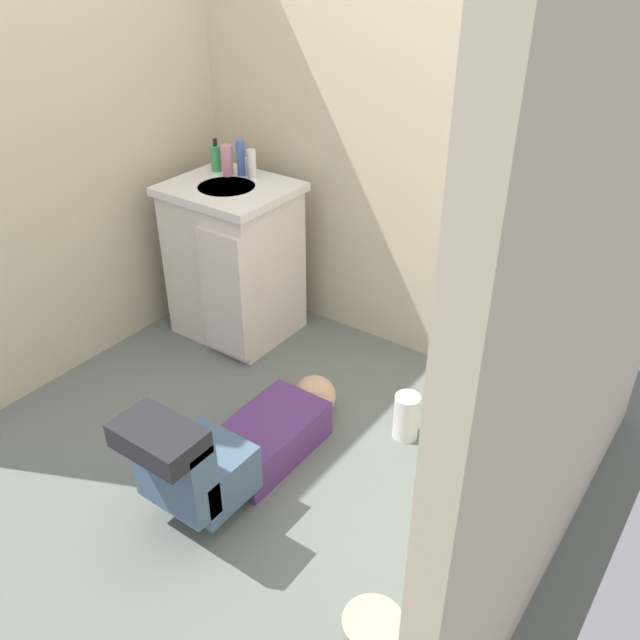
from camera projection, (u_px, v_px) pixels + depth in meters
The scene contains 16 objects.
ground_plane at pixel (272, 441), 2.94m from camera, with size 2.77×2.92×0.04m, color slate.
wall_back at pixel (403, 110), 2.99m from camera, with size 2.43×0.08×2.40m, color beige.
wall_left at pixel (49, 118), 2.89m from camera, with size 0.08×1.92×2.40m, color beige.
wall_right at pixel (610, 261), 1.72m from camera, with size 0.08×1.92×2.40m, color beige.
toilet at pixel (511, 355), 2.82m from camera, with size 0.36×0.46×0.75m.
vanity_cabinet at pixel (234, 260), 3.47m from camera, with size 0.60×0.53×0.82m.
faucet at pixel (248, 167), 3.34m from camera, with size 0.02×0.02×0.10m, color silver.
person_plumber at pixel (237, 445), 2.63m from camera, with size 0.39×1.06×0.52m.
tissue_box at pixel (525, 252), 2.68m from camera, with size 0.22×0.11×0.10m, color silver.
toiletry_bag at pixel (562, 260), 2.60m from camera, with size 0.12×0.09×0.11m, color #33598C.
soap_dispenser at pixel (216, 158), 3.41m from camera, with size 0.06×0.06×0.17m.
bottle_pink at pixel (227, 160), 3.35m from camera, with size 0.06×0.06×0.15m, color pink.
bottle_blue at pixel (241, 158), 3.34m from camera, with size 0.04×0.04×0.18m, color #4569BA.
bottle_clear at pixel (252, 164), 3.31m from camera, with size 0.04×0.04×0.14m, color silver.
paper_towel_roll at pixel (406, 416), 2.89m from camera, with size 0.11×0.11×0.21m, color white.
toilet_paper_roll at pixel (474, 543), 2.39m from camera, with size 0.11×0.11×0.10m, color white.
Camera 1 is at (1.47, -1.69, 1.97)m, focal length 37.78 mm.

